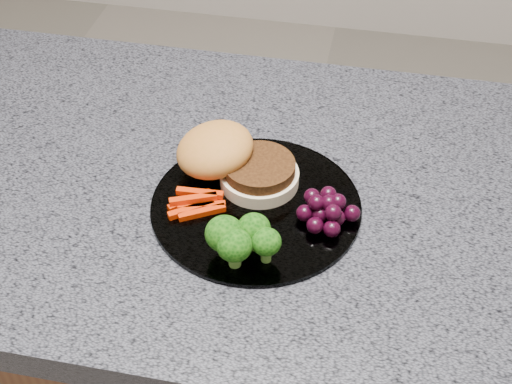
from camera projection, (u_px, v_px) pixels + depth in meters
island_cabinet at (219, 379)px, 1.24m from camera, size 1.20×0.60×0.86m
countertop at (207, 189)px, 0.94m from camera, size 1.20×0.60×0.04m
plate at (256, 206)px, 0.88m from camera, size 0.26×0.26×0.01m
burger at (231, 161)px, 0.90m from camera, size 0.17×0.13×0.05m
carrot_sticks at (196, 203)px, 0.87m from camera, size 0.07×0.06×0.02m
broccoli at (241, 238)px, 0.79m from camera, size 0.09×0.07×0.05m
grape_bunch at (326, 210)px, 0.85m from camera, size 0.08×0.07×0.04m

